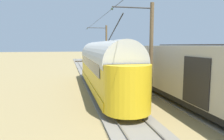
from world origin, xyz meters
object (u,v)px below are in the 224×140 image
Objects in this scene: boxcar_adjacent at (220,79)px; catenary_pole_foreground at (106,47)px; switch_stand at (193,66)px; track_end_bumper at (146,67)px; catenary_pole_mid_near at (150,49)px; vintage_streetcar at (104,65)px.

boxcar_adjacent is 21.79m from catenary_pole_foreground.
boxcar_adjacent reaches higher than switch_stand.
boxcar_adjacent is at bearing 77.57° from track_end_bumper.
catenary_pole_mid_near is at bearing 90.00° from catenary_pole_foreground.
vintage_streetcar is 19.80m from switch_stand.
vintage_streetcar is 1.12× the size of boxcar_adjacent.
vintage_streetcar is 9.29× the size of track_end_bumper.
track_end_bumper is at bearing -29.17° from switch_stand.
switch_stand is (-11.37, -18.99, -1.46)m from boxcar_adjacent.
catenary_pole_mid_near is (2.14, -4.54, 1.50)m from boxcar_adjacent.
catenary_pole_foreground reaches higher than track_end_bumper.
catenary_pole_mid_near reaches higher than boxcar_adjacent.
catenary_pole_mid_near is (-2.82, 3.37, 1.40)m from vintage_streetcar.
catenary_pole_foreground is 1.00× the size of catenary_pole_mid_near.
track_end_bumper is (-9.94, -14.65, -1.86)m from vintage_streetcar.
catenary_pole_foreground is 7.88m from track_end_bumper.
catenary_pole_foreground and catenary_pole_mid_near have the same top height.
vintage_streetcar is at bearing 78.37° from catenary_pole_foreground.
switch_stand is at bearing -145.85° from vintage_streetcar.
vintage_streetcar is at bearing -50.04° from catenary_pole_mid_near.
track_end_bumper is (-7.11, -0.93, -3.26)m from catenary_pole_foreground.
track_end_bumper is (-4.97, -22.56, -1.77)m from boxcar_adjacent.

